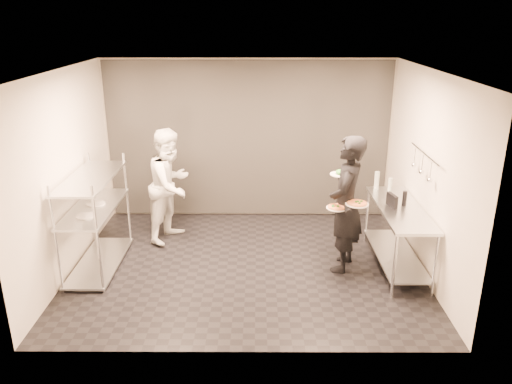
{
  "coord_description": "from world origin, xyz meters",
  "views": [
    {
      "loc": [
        0.17,
        -6.55,
        3.49
      ],
      "look_at": [
        0.14,
        0.13,
        1.1
      ],
      "focal_mm": 35.0,
      "sensor_mm": 36.0,
      "label": 1
    }
  ],
  "objects_px": {
    "pos_monitor": "(392,200)",
    "bottle_dark": "(405,199)",
    "prep_counter": "(398,226)",
    "bottle_clear": "(390,185)",
    "pass_rack": "(95,217)",
    "pizza_plate_near": "(337,207)",
    "pizza_plate_far": "(357,203)",
    "waiter": "(346,204)",
    "bottle_green": "(377,180)",
    "chef": "(171,185)",
    "salad_plate": "(340,173)"
  },
  "relations": [
    {
      "from": "pos_monitor",
      "to": "bottle_dark",
      "type": "xyz_separation_m",
      "value": [
        0.19,
        0.04,
        0.02
      ]
    },
    {
      "from": "pizza_plate_near",
      "to": "pizza_plate_far",
      "type": "bearing_deg",
      "value": -5.79
    },
    {
      "from": "waiter",
      "to": "chef",
      "type": "distance_m",
      "value": 2.81
    },
    {
      "from": "prep_counter",
      "to": "bottle_dark",
      "type": "height_order",
      "value": "bottle_dark"
    },
    {
      "from": "prep_counter",
      "to": "chef",
      "type": "relative_size",
      "value": 0.98
    },
    {
      "from": "bottle_dark",
      "to": "salad_plate",
      "type": "bearing_deg",
      "value": 166.56
    },
    {
      "from": "bottle_clear",
      "to": "pass_rack",
      "type": "bearing_deg",
      "value": -171.28
    },
    {
      "from": "pizza_plate_near",
      "to": "bottle_clear",
      "type": "distance_m",
      "value": 1.29
    },
    {
      "from": "bottle_green",
      "to": "bottle_clear",
      "type": "height_order",
      "value": "bottle_green"
    },
    {
      "from": "pos_monitor",
      "to": "bottle_dark",
      "type": "height_order",
      "value": "bottle_dark"
    },
    {
      "from": "pizza_plate_far",
      "to": "bottle_dark",
      "type": "distance_m",
      "value": 0.79
    },
    {
      "from": "chef",
      "to": "pizza_plate_far",
      "type": "height_order",
      "value": "chef"
    },
    {
      "from": "prep_counter",
      "to": "salad_plate",
      "type": "distance_m",
      "value": 1.13
    },
    {
      "from": "waiter",
      "to": "pos_monitor",
      "type": "xyz_separation_m",
      "value": [
        0.66,
        0.08,
        0.03
      ]
    },
    {
      "from": "pos_monitor",
      "to": "pizza_plate_near",
      "type": "bearing_deg",
      "value": -176.34
    },
    {
      "from": "pizza_plate_far",
      "to": "salad_plate",
      "type": "relative_size",
      "value": 1.07
    },
    {
      "from": "pos_monitor",
      "to": "waiter",
      "type": "bearing_deg",
      "value": 173.67
    },
    {
      "from": "bottle_green",
      "to": "salad_plate",
      "type": "bearing_deg",
      "value": -141.78
    },
    {
      "from": "bottle_green",
      "to": "bottle_dark",
      "type": "bearing_deg",
      "value": -72.73
    },
    {
      "from": "prep_counter",
      "to": "pos_monitor",
      "type": "distance_m",
      "value": 0.41
    },
    {
      "from": "pizza_plate_far",
      "to": "pos_monitor",
      "type": "distance_m",
      "value": 0.61
    },
    {
      "from": "bottle_green",
      "to": "bottle_clear",
      "type": "distance_m",
      "value": 0.22
    },
    {
      "from": "chef",
      "to": "bottle_clear",
      "type": "distance_m",
      "value": 3.43
    },
    {
      "from": "prep_counter",
      "to": "pos_monitor",
      "type": "height_order",
      "value": "pos_monitor"
    },
    {
      "from": "salad_plate",
      "to": "bottle_green",
      "type": "distance_m",
      "value": 0.89
    },
    {
      "from": "bottle_clear",
      "to": "pizza_plate_near",
      "type": "bearing_deg",
      "value": -136.97
    },
    {
      "from": "waiter",
      "to": "bottle_clear",
      "type": "height_order",
      "value": "waiter"
    },
    {
      "from": "pass_rack",
      "to": "waiter",
      "type": "distance_m",
      "value": 3.56
    },
    {
      "from": "pass_rack",
      "to": "bottle_clear",
      "type": "bearing_deg",
      "value": 8.72
    },
    {
      "from": "waiter",
      "to": "pizza_plate_near",
      "type": "height_order",
      "value": "waiter"
    },
    {
      "from": "prep_counter",
      "to": "bottle_dark",
      "type": "xyz_separation_m",
      "value": [
        0.07,
        0.06,
        0.4
      ]
    },
    {
      "from": "pass_rack",
      "to": "waiter",
      "type": "height_order",
      "value": "waiter"
    },
    {
      "from": "waiter",
      "to": "prep_counter",
      "type": "bearing_deg",
      "value": 113.73
    },
    {
      "from": "pizza_plate_far",
      "to": "bottle_dark",
      "type": "bearing_deg",
      "value": 22.73
    },
    {
      "from": "pizza_plate_near",
      "to": "bottle_dark",
      "type": "xyz_separation_m",
      "value": [
        1.0,
        0.28,
        0.02
      ]
    },
    {
      "from": "pos_monitor",
      "to": "bottle_green",
      "type": "xyz_separation_m",
      "value": [
        -0.04,
        0.77,
        0.04
      ]
    },
    {
      "from": "pass_rack",
      "to": "bottle_dark",
      "type": "relative_size",
      "value": 7.41
    },
    {
      "from": "prep_counter",
      "to": "bottle_clear",
      "type": "height_order",
      "value": "bottle_clear"
    },
    {
      "from": "salad_plate",
      "to": "bottle_clear",
      "type": "xyz_separation_m",
      "value": [
        0.84,
        0.39,
        -0.31
      ]
    },
    {
      "from": "pizza_plate_near",
      "to": "pos_monitor",
      "type": "height_order",
      "value": "pos_monitor"
    },
    {
      "from": "prep_counter",
      "to": "salad_plate",
      "type": "relative_size",
      "value": 6.11
    },
    {
      "from": "prep_counter",
      "to": "waiter",
      "type": "distance_m",
      "value": 0.86
    },
    {
      "from": "pizza_plate_near",
      "to": "waiter",
      "type": "bearing_deg",
      "value": 47.61
    },
    {
      "from": "bottle_clear",
      "to": "chef",
      "type": "bearing_deg",
      "value": 175.04
    },
    {
      "from": "chef",
      "to": "pos_monitor",
      "type": "height_order",
      "value": "chef"
    },
    {
      "from": "pizza_plate_near",
      "to": "pizza_plate_far",
      "type": "distance_m",
      "value": 0.27
    },
    {
      "from": "waiter",
      "to": "bottle_green",
      "type": "distance_m",
      "value": 1.05
    },
    {
      "from": "pass_rack",
      "to": "bottle_green",
      "type": "height_order",
      "value": "pass_rack"
    },
    {
      "from": "pos_monitor",
      "to": "bottle_clear",
      "type": "relative_size",
      "value": 1.19
    },
    {
      "from": "chef",
      "to": "bottle_green",
      "type": "height_order",
      "value": "chef"
    }
  ]
}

